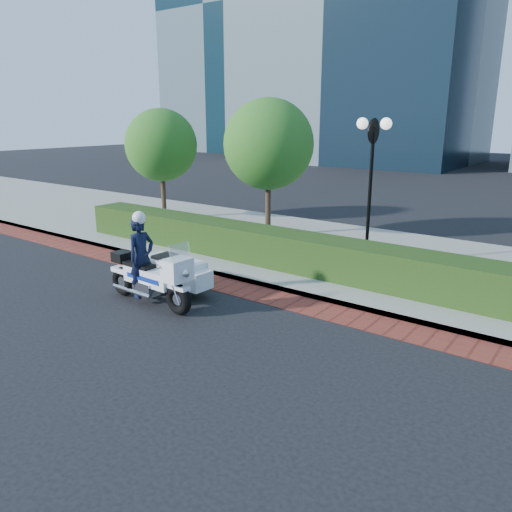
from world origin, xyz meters
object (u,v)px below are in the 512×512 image
Objects in this scene: lamppost at (371,169)px; police_motorcycle at (158,269)px; tree_b at (268,144)px; tree_a at (161,145)px.

lamppost is 1.51× the size of police_motorcycle.
tree_b reaches higher than police_motorcycle.
police_motorcycle is (6.99, -6.76, -2.45)m from tree_a.
lamppost reaches higher than police_motorcycle.
lamppost is at bearing 63.23° from police_motorcycle.
tree_b is (5.50, 0.00, 0.21)m from tree_a.
tree_a is at bearing 180.00° from tree_b.
police_motorcycle is (-3.01, -5.46, -2.18)m from lamppost.
lamppost is 4.71m from tree_b.
tree_b is 1.75× the size of police_motorcycle.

